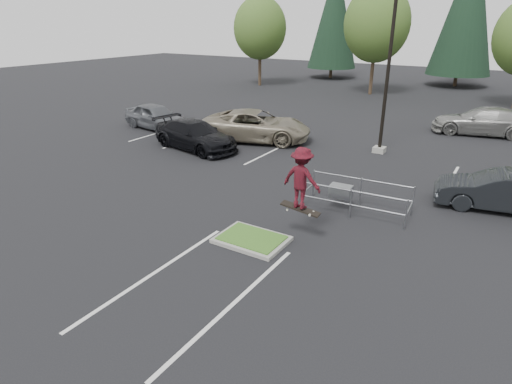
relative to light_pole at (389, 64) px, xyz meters
The scene contains 15 objects.
ground 12.85m from the light_pole, 92.39° to the right, with size 120.00×120.00×0.00m, color black.
grass_median 12.82m from the light_pole, 92.39° to the right, with size 2.20×1.60×0.16m.
stall_lines 7.74m from the light_pole, 107.24° to the right, with size 22.62×17.60×0.01m.
light_pole is the anchor object (origin of this frame).
decid_a 25.86m from the light_pole, 135.75° to the left, with size 5.44×5.44×8.91m.
decid_b 19.70m from the light_pole, 109.35° to the left, with size 5.89×5.89×9.64m.
conif_a 31.63m from the light_pole, 117.38° to the left, with size 5.72×5.72×13.00m.
conif_b 28.69m from the light_pole, 91.01° to the left, with size 6.38×6.38×14.50m.
cart_corral 8.97m from the light_pole, 82.47° to the right, with size 3.97×1.64×1.10m.
skateboarder 11.30m from the light_pole, 86.36° to the right, with size 1.32×0.82×2.16m.
car_l_tan 8.05m from the light_pole, 167.96° to the right, with size 2.93×6.36×1.77m, color gray.
car_l_black 10.72m from the light_pole, 152.22° to the right, with size 2.17×5.35×1.55m, color black.
car_l_grey 14.69m from the light_pole, behind, with size 1.90×4.73×1.61m, color #55585D.
car_r_charc 8.69m from the light_pole, 39.81° to the right, with size 1.57×4.52×1.49m, color black.
car_far_silver 9.08m from the light_pole, 59.28° to the left, with size 2.33×5.73×1.66m, color gray.
Camera 1 is at (6.54, -10.26, 6.65)m, focal length 30.00 mm.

